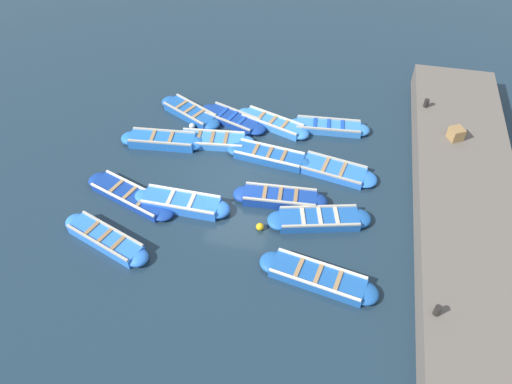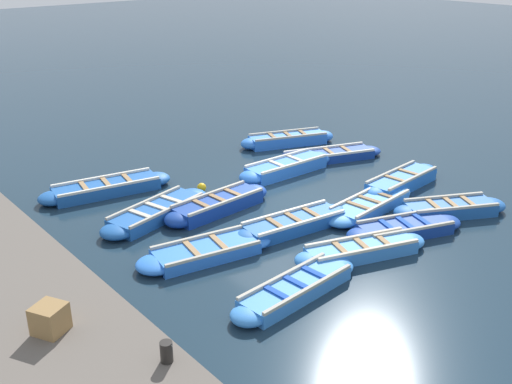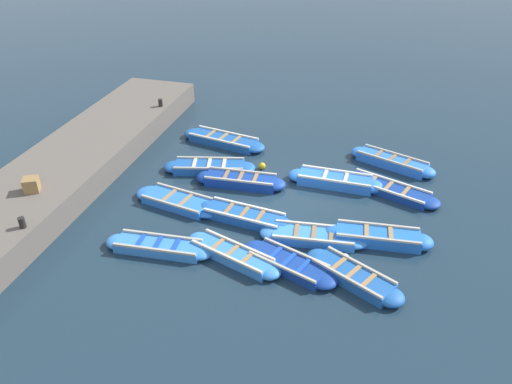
{
  "view_description": "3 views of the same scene",
  "coord_description": "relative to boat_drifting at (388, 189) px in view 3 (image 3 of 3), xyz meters",
  "views": [
    {
      "loc": [
        -3.38,
        13.13,
        13.7
      ],
      "look_at": [
        -0.88,
        0.83,
        0.47
      ],
      "focal_mm": 35.0,
      "sensor_mm": 36.0,
      "label": 1
    },
    {
      "loc": [
        -10.77,
        -11.59,
        6.95
      ],
      "look_at": [
        -0.34,
        0.74,
        0.18
      ],
      "focal_mm": 42.0,
      "sensor_mm": 36.0,
      "label": 2
    },
    {
      "loc": [
        3.19,
        -14.96,
        10.01
      ],
      "look_at": [
        -0.83,
        -0.46,
        0.55
      ],
      "focal_mm": 35.0,
      "sensor_mm": 36.0,
      "label": 3
    }
  ],
  "objects": [
    {
      "name": "boat_stern_in",
      "position": [
        -0.75,
        -5.26,
        0.03
      ],
      "size": [
        3.27,
        2.24,
        0.41
      ],
      "color": "#1E59AD",
      "rests_on": "ground"
    },
    {
      "name": "boat_inner_gap",
      "position": [
        -2.68,
        -5.19,
        0.01
      ],
      "size": [
        3.35,
        1.92,
        0.37
      ],
      "color": "navy",
      "rests_on": "ground"
    },
    {
      "name": "ground_plane",
      "position": [
        -3.73,
        -1.66,
        -0.15
      ],
      "size": [
        120.0,
        120.0,
        0.0
      ],
      "primitive_type": "plane",
      "color": "#1C303F"
    },
    {
      "name": "bollard_mid_north",
      "position": [
        -10.7,
        3.32,
        1.0
      ],
      "size": [
        0.2,
        0.2,
        0.35
      ],
      "primitive_type": "cylinder",
      "color": "black",
      "rests_on": "quay_wall"
    },
    {
      "name": "buoy_orange_near",
      "position": [
        -5.02,
        0.49,
        -0.01
      ],
      "size": [
        0.27,
        0.27,
        0.27
      ],
      "primitive_type": "sphere",
      "color": "#EAB214",
      "rests_on": "ground"
    },
    {
      "name": "boat_tucked",
      "position": [
        -0.18,
        -3.18,
        0.05
      ],
      "size": [
        3.55,
        1.09,
        0.46
      ],
      "color": "blue",
      "rests_on": "ground"
    },
    {
      "name": "boat_end_of_row",
      "position": [
        -6.82,
        -5.48,
        0.01
      ],
      "size": [
        3.57,
        1.01,
        0.37
      ],
      "color": "#3884E0",
      "rests_on": "ground"
    },
    {
      "name": "boat_alongside",
      "position": [
        -7.29,
        -2.88,
        -0.0
      ],
      "size": [
        3.57,
        1.59,
        0.35
      ],
      "color": "blue",
      "rests_on": "ground"
    },
    {
      "name": "boat_centre",
      "position": [
        -7.26,
        2.22,
        0.03
      ],
      "size": [
        4.07,
        1.62,
        0.41
      ],
      "color": "#1E59AD",
      "rests_on": "ground"
    },
    {
      "name": "wooden_crate",
      "position": [
        -11.75,
        -4.74,
        1.07
      ],
      "size": [
        0.66,
        0.66,
        0.49
      ],
      "primitive_type": "cube",
      "rotation": [
        0.0,
        0.0,
        0.48
      ],
      "color": "olive",
      "rests_on": "quay_wall"
    },
    {
      "name": "boat_far_corner",
      "position": [
        -4.44,
        -5.25,
        0.02
      ],
      "size": [
        3.48,
        1.8,
        0.39
      ],
      "color": "#3884E0",
      "rests_on": "ground"
    },
    {
      "name": "boat_outer_left",
      "position": [
        -7.03,
        -0.24,
        0.02
      ],
      "size": [
        3.81,
        1.73,
        0.4
      ],
      "color": "#1E59AD",
      "rests_on": "ground"
    },
    {
      "name": "boat_drifting",
      "position": [
        0.0,
        0.0,
        0.0
      ],
      "size": [
        3.99,
        2.15,
        0.35
      ],
      "color": "navy",
      "rests_on": "ground"
    },
    {
      "name": "buoy_yellow_far",
      "position": [
        -1.08,
        -4.42,
        -0.02
      ],
      "size": [
        0.26,
        0.26,
        0.26
      ],
      "primitive_type": "sphere",
      "color": "silver",
      "rests_on": "ground"
    },
    {
      "name": "boat_near_quay",
      "position": [
        -2.2,
        -3.64,
        0.01
      ],
      "size": [
        3.6,
        1.22,
        0.37
      ],
      "color": "#3884E0",
      "rests_on": "ground"
    },
    {
      "name": "bollard_north",
      "position": [
        -10.7,
        -6.64,
        1.0
      ],
      "size": [
        0.2,
        0.2,
        0.35
      ],
      "primitive_type": "cylinder",
      "color": "black",
      "rests_on": "quay_wall"
    },
    {
      "name": "boat_broadside",
      "position": [
        -5.49,
        -0.96,
        0.05
      ],
      "size": [
        3.55,
        1.01,
        0.45
      ],
      "color": "navy",
      "rests_on": "ground"
    },
    {
      "name": "boat_bow_out",
      "position": [
        -4.69,
        -3.17,
        0.02
      ],
      "size": [
        3.66,
        1.25,
        0.4
      ],
      "color": "#1E59AD",
      "rests_on": "ground"
    },
    {
      "name": "boat_outer_right",
      "position": [
        -2.0,
        0.01,
        0.05
      ],
      "size": [
        3.68,
        0.96,
        0.46
      ],
      "color": "blue",
      "rests_on": "ground"
    },
    {
      "name": "quay_wall",
      "position": [
        -12.11,
        -1.66,
        0.34
      ],
      "size": [
        3.51,
        16.44,
        0.97
      ],
      "color": "#605951",
      "rests_on": "ground"
    },
    {
      "name": "boat_mid_row",
      "position": [
        0.04,
        2.13,
        0.05
      ],
      "size": [
        3.65,
        2.0,
        0.45
      ],
      "color": "blue",
      "rests_on": "ground"
    }
  ]
}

